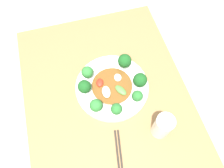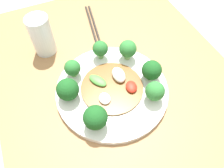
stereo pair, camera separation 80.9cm
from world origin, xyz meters
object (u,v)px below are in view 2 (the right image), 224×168
at_px(broccoli_north, 68,90).
at_px(broccoli_east, 100,49).
at_px(broccoli_northwest, 95,118).
at_px(broccoli_northeast, 72,68).
at_px(chopsticks, 93,24).
at_px(stirfry_center, 113,85).
at_px(drinking_glass, 42,35).
at_px(broccoli_southeast, 128,49).
at_px(broccoli_southwest, 155,91).
at_px(plate, 112,90).
at_px(broccoli_south, 152,70).

distance_m(broccoli_north, broccoli_east, 0.16).
xyz_separation_m(broccoli_northwest, broccoli_northeast, (0.17, 0.00, -0.01)).
bearing_deg(broccoli_east, chopsticks, -12.27).
bearing_deg(stirfry_center, drinking_glass, 30.48).
height_order(broccoli_northeast, stirfry_center, broccoli_northeast).
height_order(broccoli_southeast, broccoli_southwest, broccoli_southeast).
xyz_separation_m(broccoli_northwest, stirfry_center, (0.09, -0.08, -0.03)).
distance_m(broccoli_southwest, drinking_glass, 0.38).
bearing_deg(plate, stirfry_center, -47.64).
distance_m(broccoli_northwest, broccoli_northeast, 0.17).
height_order(broccoli_east, stirfry_center, broccoli_east).
relative_size(broccoli_north, broccoli_northeast, 1.16).
xyz_separation_m(stirfry_center, chopsticks, (0.28, -0.05, -0.02)).
height_order(broccoli_north, broccoli_northwest, broccoli_northwest).
distance_m(broccoli_northwest, drinking_glass, 0.32).
distance_m(broccoli_southwest, broccoli_northwest, 0.17).
height_order(broccoli_northwest, broccoli_south, broccoli_northwest).
xyz_separation_m(broccoli_southwest, broccoli_northeast, (0.16, 0.17, -0.00)).
distance_m(broccoli_south, chopsticks, 0.31).
bearing_deg(broccoli_east, broccoli_north, 126.64).
bearing_deg(drinking_glass, chopsticks, -73.22).
distance_m(broccoli_north, chopsticks, 0.32).
relative_size(broccoli_south, stirfry_center, 0.36).
relative_size(broccoli_southeast, chopsticks, 0.32).
bearing_deg(stirfry_center, broccoli_east, -5.28).
bearing_deg(broccoli_northeast, plate, -136.19).
bearing_deg(chopsticks, broccoli_north, 147.78).
relative_size(broccoli_southeast, broccoli_southwest, 1.07).
distance_m(broccoli_southeast, drinking_glass, 0.26).
bearing_deg(broccoli_northwest, stirfry_center, -43.88).
bearing_deg(broccoli_north, broccoli_southeast, -73.09).
height_order(broccoli_southwest, broccoli_south, broccoli_south).
distance_m(broccoli_east, drinking_glass, 0.18).
relative_size(broccoli_southeast, broccoli_east, 1.07).
bearing_deg(drinking_glass, broccoli_northwest, -171.08).
xyz_separation_m(broccoli_southwest, chopsticks, (0.36, 0.04, -0.05)).
distance_m(broccoli_east, stirfry_center, 0.12).
bearing_deg(chopsticks, broccoli_southwest, -174.25).
xyz_separation_m(broccoli_southeast, broccoli_east, (0.04, 0.07, -0.00)).
bearing_deg(broccoli_northwest, broccoli_southwest, -86.83).
distance_m(broccoli_northwest, broccoli_south, 0.21).
height_order(broccoli_northwest, chopsticks, broccoli_northwest).
height_order(plate, broccoli_east, broccoli_east).
bearing_deg(broccoli_south, chopsticks, 11.98).
bearing_deg(broccoli_east, broccoli_southwest, -159.29).
xyz_separation_m(plate, broccoli_north, (0.02, 0.12, 0.04)).
relative_size(plate, broccoli_southwest, 5.08).
distance_m(broccoli_northeast, drinking_glass, 0.15).
bearing_deg(broccoli_northwest, broccoli_southeast, -45.20).
bearing_deg(broccoli_northeast, broccoli_north, 152.62).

